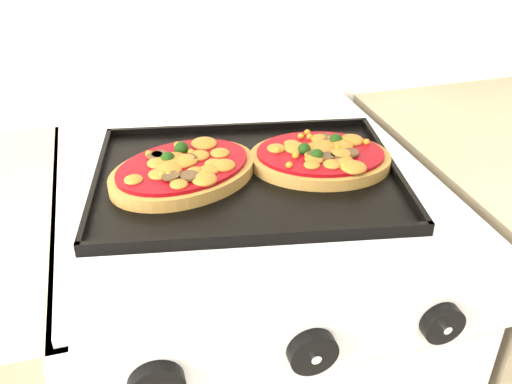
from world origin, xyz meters
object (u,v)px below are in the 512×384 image
object	(u,v)px
pizza_right	(320,156)
stove	(247,371)
pizza_left	(183,169)
baking_tray	(247,175)

from	to	relation	value
pizza_right	stove	bearing A→B (deg)	172.18
stove	pizza_left	distance (m)	0.49
baking_tray	stove	bearing A→B (deg)	95.83
baking_tray	pizza_right	bearing A→B (deg)	10.93
pizza_left	pizza_right	bearing A→B (deg)	-4.10
stove	pizza_left	bearing A→B (deg)	-179.52
pizza_right	baking_tray	bearing A→B (deg)	-179.08
stove	baking_tray	size ratio (longest dim) A/B	1.93
stove	pizza_left	xyz separation A→B (m)	(-0.10, -0.00, 0.48)
stove	pizza_right	size ratio (longest dim) A/B	4.03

